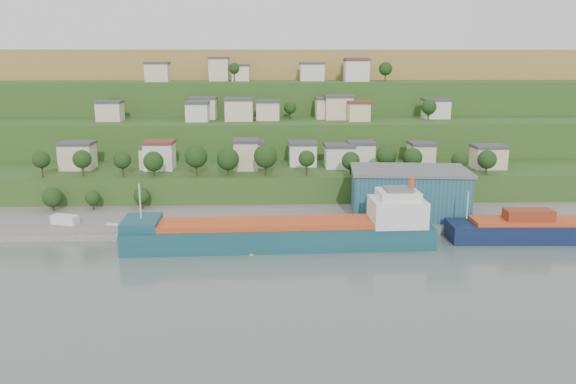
{
  "coord_description": "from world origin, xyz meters",
  "views": [
    {
      "loc": [
        -0.27,
        -119.22,
        42.75
      ],
      "look_at": [
        4.75,
        15.0,
        11.56
      ],
      "focal_mm": 35.0,
      "sensor_mm": 36.0,
      "label": 1
    }
  ],
  "objects_px": {
    "cargo_ship_near": "(289,234)",
    "kayak_orange": "(178,253)",
    "warehouse": "(409,192)",
    "caravan": "(65,221)",
    "cargo_ship_far": "(574,230)"
  },
  "relations": [
    {
      "from": "cargo_ship_near",
      "to": "caravan",
      "type": "xyz_separation_m",
      "value": [
        -57.27,
        14.29,
        -0.21
      ]
    },
    {
      "from": "cargo_ship_near",
      "to": "kayak_orange",
      "type": "distance_m",
      "value": 26.17
    },
    {
      "from": "cargo_ship_near",
      "to": "warehouse",
      "type": "distance_m",
      "value": 39.11
    },
    {
      "from": "cargo_ship_near",
      "to": "cargo_ship_far",
      "type": "relative_size",
      "value": 1.27
    },
    {
      "from": "cargo_ship_far",
      "to": "kayak_orange",
      "type": "bearing_deg",
      "value": -173.97
    },
    {
      "from": "cargo_ship_near",
      "to": "caravan",
      "type": "height_order",
      "value": "cargo_ship_near"
    },
    {
      "from": "warehouse",
      "to": "kayak_orange",
      "type": "distance_m",
      "value": 64.18
    },
    {
      "from": "cargo_ship_near",
      "to": "kayak_orange",
      "type": "relative_size",
      "value": 20.53
    },
    {
      "from": "caravan",
      "to": "kayak_orange",
      "type": "height_order",
      "value": "caravan"
    },
    {
      "from": "warehouse",
      "to": "caravan",
      "type": "relative_size",
      "value": 4.89
    },
    {
      "from": "kayak_orange",
      "to": "cargo_ship_near",
      "type": "bearing_deg",
      "value": 8.06
    },
    {
      "from": "caravan",
      "to": "kayak_orange",
      "type": "xyz_separation_m",
      "value": [
        31.59,
        -18.53,
        -2.51
      ]
    },
    {
      "from": "warehouse",
      "to": "caravan",
      "type": "distance_m",
      "value": 90.85
    },
    {
      "from": "cargo_ship_near",
      "to": "caravan",
      "type": "distance_m",
      "value": 59.03
    },
    {
      "from": "cargo_ship_near",
      "to": "warehouse",
      "type": "relative_size",
      "value": 2.22
    }
  ]
}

